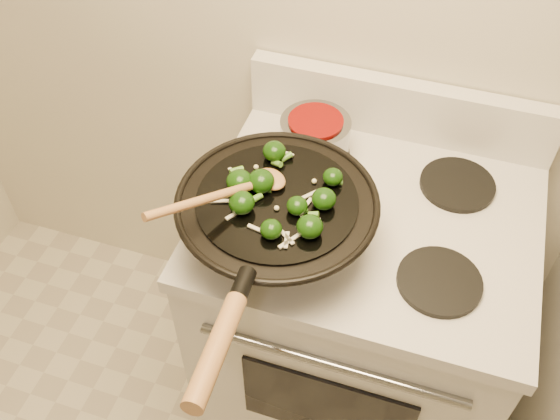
% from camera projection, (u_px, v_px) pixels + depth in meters
% --- Properties ---
extents(stove, '(0.78, 0.67, 1.08)m').
position_uv_depth(stove, '(354.00, 316.00, 1.79)').
color(stove, silver).
rests_on(stove, ground).
extents(wok, '(0.43, 0.71, 0.20)m').
position_uv_depth(wok, '(276.00, 219.00, 1.33)').
color(wok, black).
rests_on(wok, stove).
extents(stirfry, '(0.25, 0.27, 0.05)m').
position_uv_depth(stirfry, '(280.00, 194.00, 1.27)').
color(stirfry, '#113207').
rests_on(stirfry, wok).
extents(wooden_spoon, '(0.21, 0.30, 0.11)m').
position_uv_depth(wooden_spoon, '(238.00, 189.00, 1.26)').
color(wooden_spoon, '#A47140').
rests_on(wooden_spoon, wok).
extents(saucepan, '(0.17, 0.27, 0.10)m').
position_uv_depth(saucepan, '(314.00, 136.00, 1.53)').
color(saucepan, gray).
rests_on(saucepan, stove).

